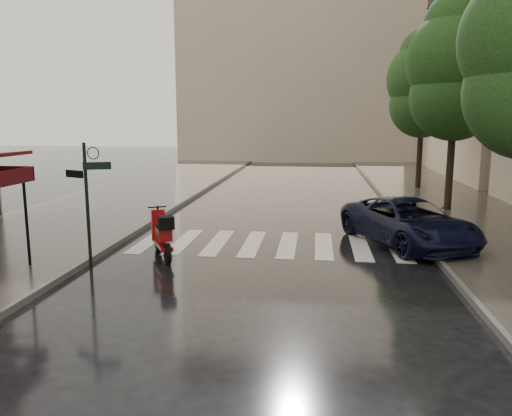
# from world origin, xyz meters

# --- Properties ---
(ground) EXTENTS (120.00, 120.00, 0.00)m
(ground) POSITION_xyz_m (0.00, 0.00, 0.00)
(ground) COLOR black
(ground) RESTS_ON ground
(sidewalk_near) EXTENTS (6.00, 60.00, 0.12)m
(sidewalk_near) POSITION_xyz_m (-4.50, 12.00, 0.06)
(sidewalk_near) COLOR #38332D
(sidewalk_near) RESTS_ON ground
(sidewalk_far) EXTENTS (5.50, 60.00, 0.12)m
(sidewalk_far) POSITION_xyz_m (10.25, 12.00, 0.06)
(sidewalk_far) COLOR #38332D
(sidewalk_far) RESTS_ON ground
(curb_near) EXTENTS (0.12, 60.00, 0.16)m
(curb_near) POSITION_xyz_m (-1.45, 12.00, 0.07)
(curb_near) COLOR #595651
(curb_near) RESTS_ON ground
(curb_far) EXTENTS (0.12, 60.00, 0.16)m
(curb_far) POSITION_xyz_m (7.45, 12.00, 0.07)
(curb_far) COLOR #595651
(curb_far) RESTS_ON ground
(crosswalk) EXTENTS (7.85, 3.20, 0.01)m
(crosswalk) POSITION_xyz_m (2.98, 6.00, 0.01)
(crosswalk) COLOR silver
(crosswalk) RESTS_ON ground
(signpost) EXTENTS (1.17, 0.29, 3.10)m
(signpost) POSITION_xyz_m (-1.19, 3.00, 1.83)
(signpost) COLOR black
(signpost) RESTS_ON ground
(backdrop_building) EXTENTS (22.00, 6.00, 20.00)m
(backdrop_building) POSITION_xyz_m (3.00, 38.00, 10.00)
(backdrop_building) COLOR #BDAA91
(backdrop_building) RESTS_ON ground
(tree_mid) EXTENTS (3.80, 3.80, 8.34)m
(tree_mid) POSITION_xyz_m (9.50, 12.00, 5.59)
(tree_mid) COLOR black
(tree_mid) RESTS_ON sidewalk_far
(tree_far) EXTENTS (3.80, 3.80, 8.16)m
(tree_far) POSITION_xyz_m (9.70, 19.00, 5.46)
(tree_far) COLOR black
(tree_far) RESTS_ON sidewalk_far
(scooter) EXTENTS (1.09, 1.77, 1.28)m
(scooter) POSITION_xyz_m (0.27, 4.19, 0.59)
(scooter) COLOR black
(scooter) RESTS_ON ground
(parked_car) EXTENTS (4.03, 5.36, 1.35)m
(parked_car) POSITION_xyz_m (7.00, 6.44, 0.68)
(parked_car) COLOR black
(parked_car) RESTS_ON ground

